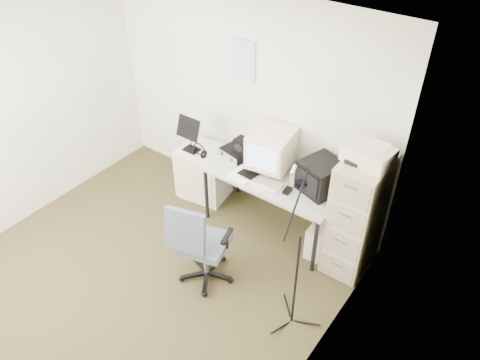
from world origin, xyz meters
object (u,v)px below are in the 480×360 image
Objects in this scene: desk at (272,202)px; office_chair at (205,242)px; filing_cabinet at (357,215)px; side_cart at (205,172)px.

office_chair is at bearing -97.35° from desk.
filing_cabinet is 0.87× the size of desk.
desk is 0.99m from side_cart.
desk is 1.02m from office_chair.
office_chair is 1.35m from side_cart.
office_chair is at bearing -59.08° from side_cart.
office_chair reaches higher than desk.
side_cart is (-0.99, 0.02, -0.03)m from desk.
office_chair reaches higher than side_cart.
side_cart is at bearing 114.11° from office_chair.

